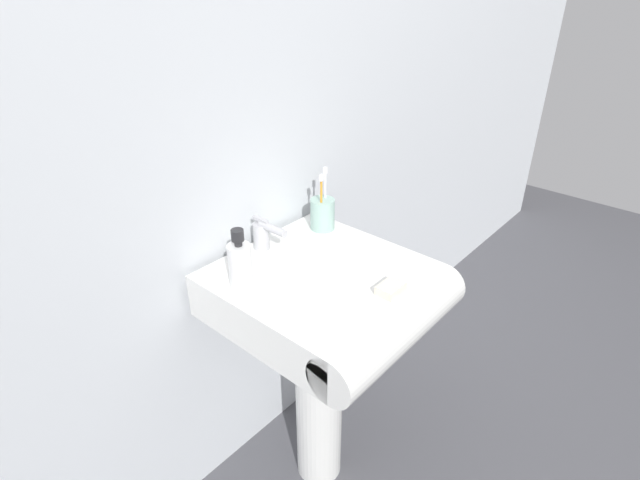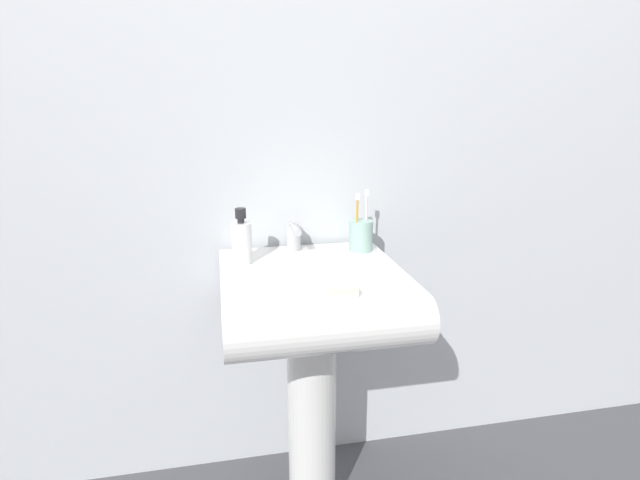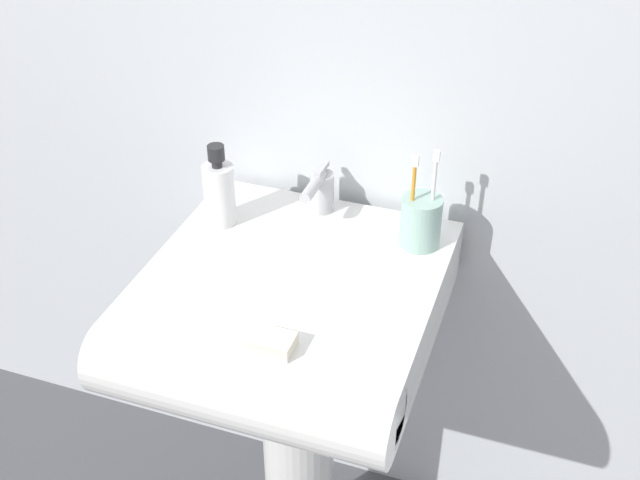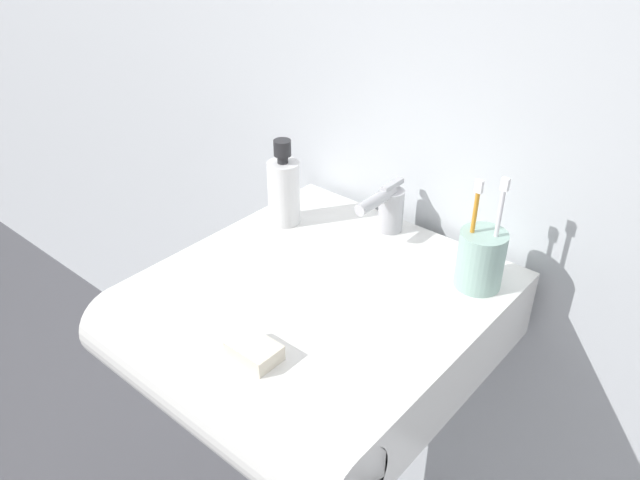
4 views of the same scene
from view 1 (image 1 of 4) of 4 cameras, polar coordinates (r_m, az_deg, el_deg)
ground_plane at (r=1.94m, az=-0.10°, el=-24.43°), size 6.00×6.00×0.00m
wall_back at (r=1.40m, az=-9.53°, el=14.00°), size 5.00×0.05×2.40m
sink_pedestal at (r=1.67m, az=-0.12°, el=-17.34°), size 0.15×0.15×0.70m
sink_basin at (r=1.37m, az=1.49°, el=-6.47°), size 0.52×0.56×0.13m
faucet at (r=1.44m, az=-6.48°, el=0.69°), size 0.05×0.13×0.10m
toothbrush_cup at (r=1.55m, az=0.30°, el=3.05°), size 0.08×0.08×0.20m
soap_bottle at (r=1.28m, az=-9.11°, el=-2.76°), size 0.06×0.06×0.17m
bar_soap at (r=1.28m, az=8.09°, el=-5.53°), size 0.07×0.05×0.02m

